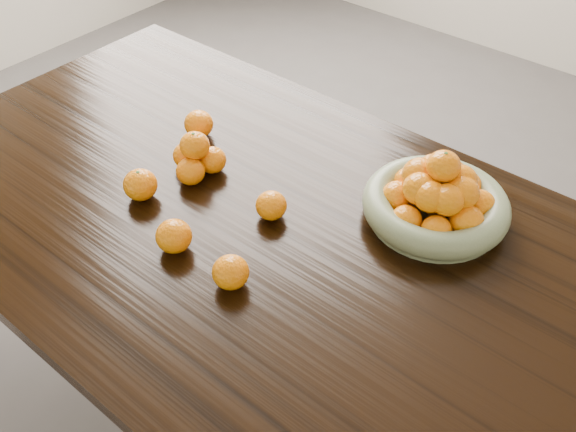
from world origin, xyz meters
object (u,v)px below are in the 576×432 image
Objects in this scene: orange_pyramid at (196,158)px; dining_table at (295,270)px; fruit_bowl at (437,199)px; loose_orange_0 at (140,185)px.

dining_table is at bearing -5.71° from orange_pyramid.
fruit_bowl is 0.65m from loose_orange_0.
dining_table is 0.35m from orange_pyramid.
fruit_bowl is 0.55m from orange_pyramid.
dining_table is 26.38× the size of loose_orange_0.
fruit_bowl is 4.13× the size of loose_orange_0.
loose_orange_0 is (-0.35, -0.11, 0.12)m from dining_table.
orange_pyramid is 1.71× the size of loose_orange_0.
loose_orange_0 is (-0.54, -0.36, -0.02)m from fruit_bowl.
dining_table is 6.39× the size of fruit_bowl.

